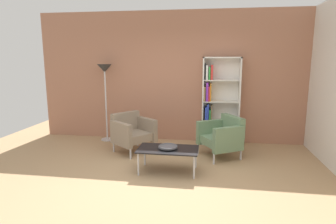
{
  "coord_description": "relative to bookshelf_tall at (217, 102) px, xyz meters",
  "views": [
    {
      "loc": [
        0.78,
        -3.98,
        1.87
      ],
      "look_at": [
        0.04,
        0.84,
        0.95
      ],
      "focal_mm": 30.54,
      "sensor_mm": 36.0,
      "label": 1
    }
  ],
  "objects": [
    {
      "name": "coffee_table_low",
      "position": [
        -0.8,
        -1.76,
        -0.57
      ],
      "size": [
        1.0,
        0.56,
        0.4
      ],
      "color": "black",
      "rests_on": "ground_plane"
    },
    {
      "name": "floor_lamp_torchiere",
      "position": [
        -2.48,
        -0.11,
        0.51
      ],
      "size": [
        0.32,
        0.32,
        1.74
      ],
      "color": "silver",
      "rests_on": "ground_plane"
    },
    {
      "name": "armchair_spare_guest",
      "position": [
        0.11,
        -0.87,
        -0.52
      ],
      "size": [
        0.92,
        0.94,
        0.78
      ],
      "rotation": [
        0.0,
        0.0,
        -1.03
      ],
      "color": "slate",
      "rests_on": "ground_plane"
    },
    {
      "name": "bookshelf_tall",
      "position": [
        0.0,
        0.0,
        0.0
      ],
      "size": [
        0.8,
        0.3,
        1.9
      ],
      "color": "silver",
      "rests_on": "ground_plane"
    },
    {
      "name": "brick_back_panel",
      "position": [
        -0.89,
        0.21,
        0.51
      ],
      "size": [
        6.4,
        0.12,
        2.9
      ],
      "primitive_type": "cube",
      "color": "#A87056",
      "rests_on": "ground_plane"
    },
    {
      "name": "ground_plane",
      "position": [
        -0.89,
        -2.25,
        -0.94
      ],
      "size": [
        8.32,
        8.32,
        0.0
      ],
      "primitive_type": "plane",
      "color": "tan"
    },
    {
      "name": "decorative_bowl",
      "position": [
        -0.8,
        -1.76,
        -0.5
      ],
      "size": [
        0.32,
        0.32,
        0.05
      ],
      "color": "#4C4C51",
      "rests_on": "coffee_table_low"
    },
    {
      "name": "armchair_by_bookshelf",
      "position": [
        -1.68,
        -0.82,
        -0.52
      ],
      "size": [
        0.94,
        0.95,
        0.78
      ],
      "rotation": [
        0.0,
        0.0,
        0.9
      ],
      "color": "gray",
      "rests_on": "ground_plane"
    }
  ]
}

